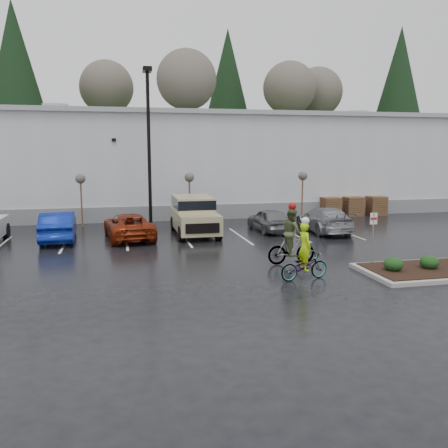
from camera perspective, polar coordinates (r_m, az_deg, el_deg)
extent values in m
plane|color=black|center=(17.86, 6.92, -6.03)|extent=(120.00, 120.00, 0.00)
cube|color=silver|center=(38.70, -3.96, 7.28)|extent=(60.00, 15.00, 7.00)
cube|color=slate|center=(31.51, -1.83, 1.45)|extent=(60.00, 0.12, 1.00)
cube|color=#999B9E|center=(38.77, -4.02, 12.53)|extent=(60.50, 15.50, 0.30)
cube|color=#1E3E19|center=(61.55, -7.21, 7.36)|extent=(80.00, 25.00, 6.00)
cylinder|color=black|center=(28.31, -9.00, 8.63)|extent=(0.20, 0.20, 9.00)
cube|color=black|center=(28.67, -9.23, 17.86)|extent=(0.50, 1.00, 0.25)
cylinder|color=#48361C|center=(29.50, -16.76, 2.33)|extent=(0.10, 0.10, 2.80)
sphere|color=#493F3A|center=(29.38, -16.89, 5.24)|extent=(0.60, 0.60, 0.60)
cylinder|color=#48361C|center=(29.74, -4.16, 2.74)|extent=(0.10, 0.10, 2.80)
sphere|color=#493F3A|center=(29.61, -4.20, 5.62)|extent=(0.60, 0.60, 0.60)
cylinder|color=#48361C|center=(31.71, 9.39, 3.02)|extent=(0.10, 0.10, 2.80)
sphere|color=#493F3A|center=(31.59, 9.46, 5.73)|extent=(0.60, 0.60, 0.60)
cube|color=#48361C|center=(33.69, 12.67, 2.03)|extent=(1.20, 1.20, 1.35)
cube|color=#48361C|center=(34.45, 15.23, 2.08)|extent=(1.20, 1.20, 1.35)
cube|color=#48361C|center=(35.32, 17.82, 2.12)|extent=(1.20, 1.20, 1.35)
ellipsoid|color=#183412|center=(18.61, 19.73, -4.58)|extent=(0.70, 0.70, 0.52)
ellipsoid|color=#183412|center=(19.44, 23.48, -4.23)|extent=(0.70, 0.70, 0.52)
cylinder|color=gray|center=(19.37, 17.45, -1.87)|extent=(0.05, 0.05, 2.20)
cube|color=white|center=(19.24, 17.56, 0.62)|extent=(0.30, 0.02, 0.45)
cube|color=red|center=(19.23, 17.58, 0.62)|extent=(0.26, 0.02, 0.10)
imported|color=navy|center=(25.48, -19.31, -0.24)|extent=(1.82, 4.66, 1.51)
imported|color=maroon|center=(25.08, -11.38, -0.25)|extent=(2.75, 5.04, 1.34)
imported|color=slate|center=(26.97, 5.44, 0.51)|extent=(1.81, 3.98, 1.33)
imported|color=#93969A|center=(27.24, 11.95, 0.52)|extent=(2.11, 4.89, 1.40)
imported|color=#3F3F44|center=(17.16, 9.62, -5.02)|extent=(1.95, 0.96, 0.98)
imported|color=#A6E00C|center=(17.00, 9.68, -2.68)|extent=(0.51, 0.69, 1.71)
sphere|color=silver|center=(16.85, 9.76, 0.37)|extent=(0.28, 0.28, 0.28)
imported|color=#3F3F44|center=(19.41, 8.11, -3.01)|extent=(1.96, 0.65, 1.21)
imported|color=#44502A|center=(19.28, 8.16, -0.99)|extent=(0.55, 0.95, 1.90)
sphere|color=#990C0C|center=(19.12, 8.23, 2.13)|extent=(0.31, 0.31, 0.31)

